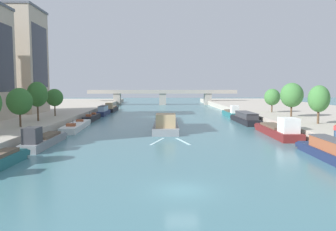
{
  "coord_description": "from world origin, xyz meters",
  "views": [
    {
      "loc": [
        -1.76,
        -24.44,
        7.87
      ],
      "look_at": [
        0.0,
        36.51,
        2.43
      ],
      "focal_mm": 35.42,
      "sensor_mm": 36.0,
      "label": 1
    }
  ],
  "objects_px": {
    "moored_boat_right_second": "(278,130)",
    "tree_left_past_mid": "(37,94)",
    "moored_boat_right_lone": "(231,113)",
    "tree_right_past_mid": "(319,99)",
    "moored_boat_right_downstream": "(245,118)",
    "person_on_quay": "(335,129)",
    "barge_midriver": "(166,124)",
    "tree_right_distant": "(292,95)",
    "tree_left_by_lamp": "(20,101)",
    "moored_boat_left_gap_after": "(92,118)",
    "moored_boat_left_second": "(43,140)",
    "moored_boat_left_near": "(104,111)",
    "moored_boat_right_midway": "(330,151)",
    "tree_right_third": "(272,97)",
    "moored_boat_left_lone": "(77,126)",
    "bridge_far": "(163,95)",
    "moored_boat_left_downstream": "(111,108)",
    "tree_left_third": "(55,98)"
  },
  "relations": [
    {
      "from": "moored_boat_left_near",
      "to": "moored_boat_right_downstream",
      "type": "xyz_separation_m",
      "value": [
        33.42,
        -19.93,
        -0.1
      ]
    },
    {
      "from": "tree_right_third",
      "to": "bridge_far",
      "type": "xyz_separation_m",
      "value": [
        -25.24,
        61.39,
        -1.27
      ]
    },
    {
      "from": "tree_left_by_lamp",
      "to": "tree_left_third",
      "type": "relative_size",
      "value": 1.05
    },
    {
      "from": "moored_boat_left_near",
      "to": "tree_left_by_lamp",
      "type": "height_order",
      "value": "tree_left_by_lamp"
    },
    {
      "from": "moored_boat_right_lone",
      "to": "tree_right_distant",
      "type": "bearing_deg",
      "value": -66.04
    },
    {
      "from": "tree_right_past_mid",
      "to": "tree_right_third",
      "type": "xyz_separation_m",
      "value": [
        0.62,
        24.18,
        -0.52
      ]
    },
    {
      "from": "barge_midriver",
      "to": "moored_boat_left_near",
      "type": "distance_m",
      "value": 33.33
    },
    {
      "from": "moored_boat_left_lone",
      "to": "moored_boat_left_downstream",
      "type": "distance_m",
      "value": 42.46
    },
    {
      "from": "moored_boat_left_lone",
      "to": "person_on_quay",
      "type": "distance_m",
      "value": 42.63
    },
    {
      "from": "moored_boat_left_downstream",
      "to": "tree_right_past_mid",
      "type": "xyz_separation_m",
      "value": [
        41.09,
        -49.82,
        4.9
      ]
    },
    {
      "from": "moored_boat_left_second",
      "to": "moored_boat_left_near",
      "type": "distance_m",
      "value": 46.55
    },
    {
      "from": "moored_boat_right_second",
      "to": "tree_left_past_mid",
      "type": "relative_size",
      "value": 2.27
    },
    {
      "from": "barge_midriver",
      "to": "moored_boat_right_second",
      "type": "relative_size",
      "value": 1.42
    },
    {
      "from": "moored_boat_left_second",
      "to": "tree_left_past_mid",
      "type": "height_order",
      "value": "tree_left_past_mid"
    },
    {
      "from": "moored_boat_left_downstream",
      "to": "person_on_quay",
      "type": "bearing_deg",
      "value": -60.44
    },
    {
      "from": "moored_boat_left_gap_after",
      "to": "bridge_far",
      "type": "distance_m",
      "value": 65.37
    },
    {
      "from": "tree_left_by_lamp",
      "to": "bridge_far",
      "type": "bearing_deg",
      "value": 75.47
    },
    {
      "from": "tree_left_by_lamp",
      "to": "moored_boat_left_gap_after",
      "type": "bearing_deg",
      "value": 77.09
    },
    {
      "from": "moored_boat_right_downstream",
      "to": "tree_left_past_mid",
      "type": "height_order",
      "value": "tree_left_past_mid"
    },
    {
      "from": "barge_midriver",
      "to": "moored_boat_left_second",
      "type": "bearing_deg",
      "value": -133.35
    },
    {
      "from": "tree_left_past_mid",
      "to": "tree_right_distant",
      "type": "relative_size",
      "value": 1.02
    },
    {
      "from": "moored_boat_left_lone",
      "to": "tree_left_third",
      "type": "bearing_deg",
      "value": 128.05
    },
    {
      "from": "moored_boat_left_downstream",
      "to": "tree_left_past_mid",
      "type": "xyz_separation_m",
      "value": [
        -6.79,
        -44.02,
        5.52
      ]
    },
    {
      "from": "tree_left_past_mid",
      "to": "tree_right_third",
      "type": "bearing_deg",
      "value": 20.75
    },
    {
      "from": "moored_boat_left_gap_after",
      "to": "tree_right_third",
      "type": "bearing_deg",
      "value": 2.18
    },
    {
      "from": "barge_midriver",
      "to": "moored_boat_left_downstream",
      "type": "relative_size",
      "value": 1.5
    },
    {
      "from": "person_on_quay",
      "to": "moored_boat_left_lone",
      "type": "bearing_deg",
      "value": 149.58
    },
    {
      "from": "moored_boat_left_near",
      "to": "moored_boat_right_lone",
      "type": "relative_size",
      "value": 0.89
    },
    {
      "from": "moored_boat_left_downstream",
      "to": "tree_left_by_lamp",
      "type": "height_order",
      "value": "tree_left_by_lamp"
    },
    {
      "from": "person_on_quay",
      "to": "tree_right_distant",
      "type": "bearing_deg",
      "value": 78.64
    },
    {
      "from": "tree_left_third",
      "to": "tree_right_past_mid",
      "type": "relative_size",
      "value": 0.89
    },
    {
      "from": "tree_right_past_mid",
      "to": "moored_boat_right_downstream",
      "type": "bearing_deg",
      "value": 115.83
    },
    {
      "from": "moored_boat_right_lone",
      "to": "tree_right_past_mid",
      "type": "relative_size",
      "value": 2.06
    },
    {
      "from": "tree_left_past_mid",
      "to": "tree_left_third",
      "type": "relative_size",
      "value": 1.24
    },
    {
      "from": "tree_left_past_mid",
      "to": "tree_right_third",
      "type": "xyz_separation_m",
      "value": [
        48.5,
        18.38,
        -1.14
      ]
    },
    {
      "from": "moored_boat_right_downstream",
      "to": "moored_boat_left_second",
      "type": "bearing_deg",
      "value": -141.66
    },
    {
      "from": "barge_midriver",
      "to": "tree_right_past_mid",
      "type": "bearing_deg",
      "value": -15.58
    },
    {
      "from": "barge_midriver",
      "to": "tree_left_past_mid",
      "type": "distance_m",
      "value": 23.54
    },
    {
      "from": "tree_left_by_lamp",
      "to": "person_on_quay",
      "type": "bearing_deg",
      "value": -15.0
    },
    {
      "from": "person_on_quay",
      "to": "tree_left_past_mid",
      "type": "bearing_deg",
      "value": 155.11
    },
    {
      "from": "moored_boat_left_gap_after",
      "to": "tree_left_past_mid",
      "type": "relative_size",
      "value": 1.74
    },
    {
      "from": "moored_boat_right_lone",
      "to": "tree_right_distant",
      "type": "relative_size",
      "value": 1.9
    },
    {
      "from": "tree_left_past_mid",
      "to": "tree_right_distant",
      "type": "distance_m",
      "value": 48.99
    },
    {
      "from": "bridge_far",
      "to": "tree_left_third",
      "type": "bearing_deg",
      "value": -108.39
    },
    {
      "from": "moored_boat_right_second",
      "to": "barge_midriver",
      "type": "bearing_deg",
      "value": 151.7
    },
    {
      "from": "moored_boat_left_gap_after",
      "to": "person_on_quay",
      "type": "bearing_deg",
      "value": -44.88
    },
    {
      "from": "person_on_quay",
      "to": "tree_right_past_mid",
      "type": "bearing_deg",
      "value": 71.41
    },
    {
      "from": "moored_boat_left_downstream",
      "to": "moored_boat_right_second",
      "type": "xyz_separation_m",
      "value": [
        33.6,
        -52.28,
        0.1
      ]
    },
    {
      "from": "moored_boat_left_gap_after",
      "to": "moored_boat_right_second",
      "type": "bearing_deg",
      "value": -36.19
    },
    {
      "from": "barge_midriver",
      "to": "moored_boat_right_midway",
      "type": "distance_m",
      "value": 31.31
    }
  ]
}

